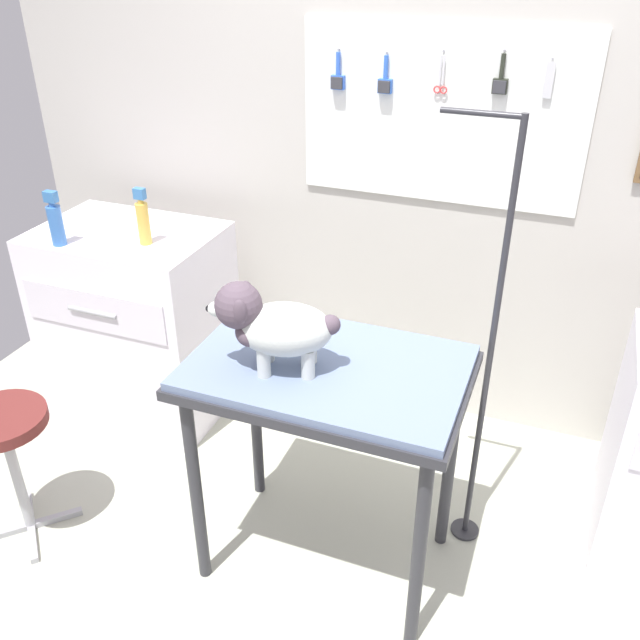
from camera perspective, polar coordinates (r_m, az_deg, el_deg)
ground at (r=2.68m, az=0.12°, el=-21.96°), size 4.40×4.00×0.04m
rear_wall_panel at (r=3.03m, az=9.12°, el=11.64°), size 4.00×0.11×2.30m
grooming_table at (r=2.25m, az=0.59°, el=-5.82°), size 0.90×0.59×0.88m
grooming_arm at (r=2.43m, az=13.51°, el=-4.13°), size 0.29×0.11×1.63m
dog at (r=2.09m, az=-4.01°, el=-0.40°), size 0.40×0.26×0.29m
counter_left at (r=3.37m, az=-14.84°, el=-0.14°), size 0.80×0.58×0.92m
stool at (r=2.80m, az=-24.57°, el=-8.89°), size 0.33×0.33×0.56m
shampoo_bottle at (r=3.08m, az=-21.04°, el=7.58°), size 0.06×0.06×0.23m
detangler_spray at (r=2.98m, az=-14.44°, el=8.01°), size 0.05×0.05×0.24m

